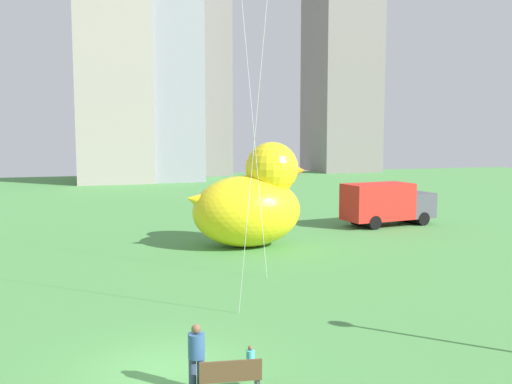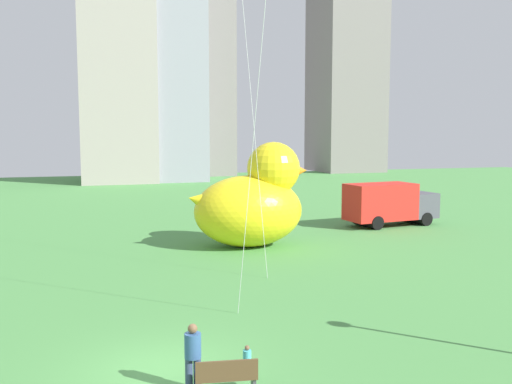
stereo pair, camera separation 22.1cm
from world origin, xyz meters
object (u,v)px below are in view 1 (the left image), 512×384
Objects in this scene: giant_inflatable_duck at (251,202)px; box_truck at (386,204)px; park_bench at (230,376)px; person_child at (250,360)px; person_adult at (196,354)px.

giant_inflatable_duck is 11.41m from box_truck.
park_bench is 1.01m from person_child.
park_bench is 26.45m from box_truck.
person_child is at bearing 45.34° from park_bench.
giant_inflatable_duck is (4.84, 16.19, 1.95)m from person_child.
park_bench is 0.93× the size of person_adult.
person_adult is at bearing -110.89° from giant_inflatable_duck.
giant_inflatable_duck is at bearing 73.36° from person_child.
park_bench is 1.74× the size of person_child.
park_bench reaches higher than person_child.
giant_inflatable_duck is at bearing 71.83° from park_bench.
person_child is at bearing -106.64° from giant_inflatable_duck.
box_truck is at bearing 52.48° from person_child.
person_child is 25.44m from box_truck.
box_truck is (10.65, 3.98, -0.98)m from giant_inflatable_duck.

